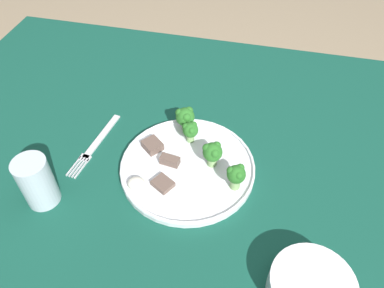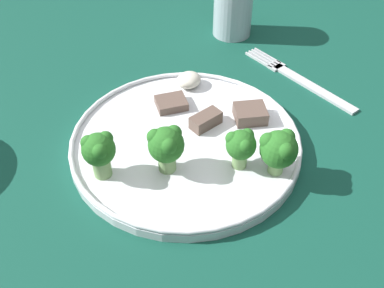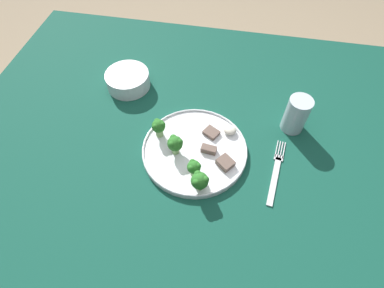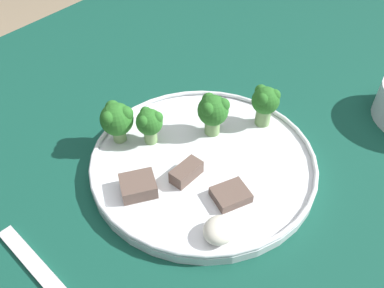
# 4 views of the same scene
# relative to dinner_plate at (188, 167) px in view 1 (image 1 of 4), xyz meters

# --- Properties ---
(table) EXTENTS (1.38, 1.11, 0.74)m
(table) POSITION_rel_dinner_plate_xyz_m (-0.01, 0.03, -0.09)
(table) COLOR #114738
(table) RESTS_ON ground_plane
(dinner_plate) EXTENTS (0.29, 0.29, 0.02)m
(dinner_plate) POSITION_rel_dinner_plate_xyz_m (0.00, 0.00, 0.00)
(dinner_plate) COLOR white
(dinner_plate) RESTS_ON table
(fork) EXTENTS (0.05, 0.20, 0.00)m
(fork) POSITION_rel_dinner_plate_xyz_m (0.22, -0.02, -0.01)
(fork) COLOR silver
(fork) RESTS_ON table
(drinking_glass) EXTENTS (0.06, 0.06, 0.11)m
(drinking_glass) POSITION_rel_dinner_plate_xyz_m (0.26, 0.14, 0.04)
(drinking_glass) COLOR #B2C1CC
(drinking_glass) RESTS_ON table
(broccoli_floret_near_rim_left) EXTENTS (0.04, 0.04, 0.06)m
(broccoli_floret_near_rim_left) POSITION_rel_dinner_plate_xyz_m (-0.05, -0.02, 0.04)
(broccoli_floret_near_rim_left) COLOR #7FA866
(broccoli_floret_near_rim_left) RESTS_ON dinner_plate
(broccoli_floret_center_left) EXTENTS (0.04, 0.04, 0.06)m
(broccoli_floret_center_left) POSITION_rel_dinner_plate_xyz_m (0.03, -0.11, 0.04)
(broccoli_floret_center_left) COLOR #7FA866
(broccoli_floret_center_left) RESTS_ON dinner_plate
(broccoli_floret_back_left) EXTENTS (0.04, 0.04, 0.06)m
(broccoli_floret_back_left) POSITION_rel_dinner_plate_xyz_m (-0.11, 0.03, 0.04)
(broccoli_floret_back_left) COLOR #7FA866
(broccoli_floret_back_left) RESTS_ON dinner_plate
(broccoli_floret_front_left) EXTENTS (0.04, 0.03, 0.05)m
(broccoli_floret_front_left) POSITION_rel_dinner_plate_xyz_m (0.01, -0.08, 0.03)
(broccoli_floret_front_left) COLOR #7FA866
(broccoli_floret_front_left) RESTS_ON dinner_plate
(meat_slice_front_slice) EXTENTS (0.05, 0.05, 0.02)m
(meat_slice_front_slice) POSITION_rel_dinner_plate_xyz_m (0.09, -0.03, 0.01)
(meat_slice_front_slice) COLOR brown
(meat_slice_front_slice) RESTS_ON dinner_plate
(meat_slice_middle_slice) EXTENTS (0.04, 0.02, 0.02)m
(meat_slice_middle_slice) POSITION_rel_dinner_plate_xyz_m (0.04, 0.00, 0.01)
(meat_slice_middle_slice) COLOR brown
(meat_slice_middle_slice) RESTS_ON dinner_plate
(meat_slice_rear_slice) EXTENTS (0.05, 0.05, 0.01)m
(meat_slice_rear_slice) POSITION_rel_dinner_plate_xyz_m (0.04, 0.06, 0.01)
(meat_slice_rear_slice) COLOR brown
(meat_slice_rear_slice) RESTS_ON dinner_plate
(sauce_dollop) EXTENTS (0.04, 0.03, 0.02)m
(sauce_dollop) POSITION_rel_dinner_plate_xyz_m (0.09, 0.08, 0.01)
(sauce_dollop) COLOR silver
(sauce_dollop) RESTS_ON dinner_plate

